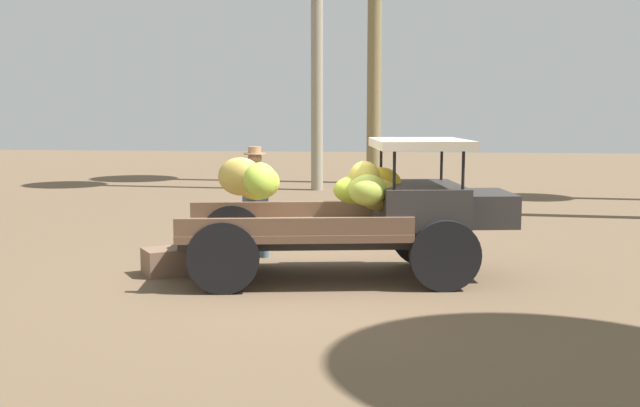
# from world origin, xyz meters

# --- Properties ---
(ground_plane) EXTENTS (60.00, 60.00, 0.00)m
(ground_plane) POSITION_xyz_m (0.00, 0.00, 0.00)
(ground_plane) COLOR brown
(truck) EXTENTS (4.61, 2.28, 1.90)m
(truck) POSITION_xyz_m (0.69, 0.07, 0.97)
(truck) COLOR #332F2E
(truck) RESTS_ON ground
(farmer) EXTENTS (0.52, 0.49, 1.73)m
(farmer) POSITION_xyz_m (-1.03, 1.29, 0.99)
(farmer) COLOR #445F71
(farmer) RESTS_ON ground
(wooden_crate) EXTENTS (0.73, 0.72, 0.37)m
(wooden_crate) POSITION_xyz_m (-2.09, -0.01, 0.18)
(wooden_crate) COLOR #7E5E48
(wooden_crate) RESTS_ON ground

